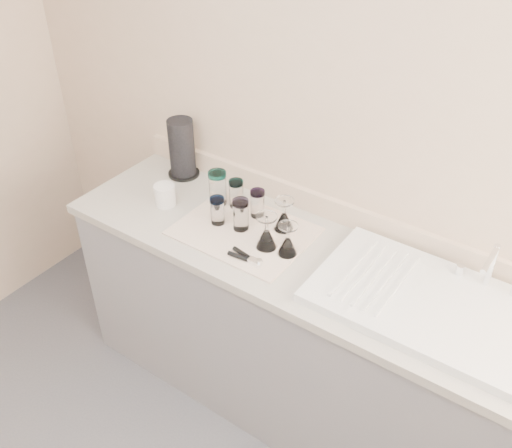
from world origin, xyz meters
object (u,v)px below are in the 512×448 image
Objects in this scene: tumbler_lavender at (241,214)px; goblet_front_left at (266,236)px; can_opener at (246,258)px; paper_towel_roll at (182,149)px; sink_unit at (429,303)px; white_mug at (165,195)px; goblet_back_left at (284,219)px; tumbler_teal at (218,188)px; tumbler_blue at (217,210)px; tumbler_cyan at (236,193)px; tumbler_purple at (257,203)px; goblet_front_right at (288,244)px.

goblet_front_left reaches higher than tumbler_lavender.
can_opener is 0.52× the size of paper_towel_roll.
sink_unit is 5.86× the size of white_mug.
tumbler_teal is at bearing -179.25° from goblet_back_left.
tumbler_blue is 0.43× the size of paper_towel_roll.
tumbler_teal is 1.06× the size of goblet_front_left.
tumbler_cyan is (-0.94, 0.12, 0.05)m from sink_unit.
paper_towel_roll reaches higher than white_mug.
goblet_back_left is 0.26m from can_opener.
can_opener is at bearing -63.64° from tumbler_purple.
goblet_front_left is at bearing 80.32° from can_opener.
tumbler_cyan is at bearing -12.21° from paper_towel_roll.
tumbler_teal reaches higher than tumbler_lavender.
tumbler_lavender is 0.49× the size of paper_towel_roll.
sink_unit is 5.88× the size of goblet_front_right.
paper_towel_roll is at bearing 157.34° from tumbler_lavender.
tumbler_teal is 1.11× the size of goblet_back_left.
can_opener is (0.24, -0.13, -0.05)m from tumbler_blue.
can_opener is (0.14, -0.27, -0.05)m from tumbler_purple.
tumbler_lavender is 0.17m from goblet_front_left.
goblet_front_right is at bearing 7.43° from goblet_front_left.
white_mug is (-0.65, -0.00, -0.01)m from goblet_front_right.
tumbler_lavender is 0.25m from goblet_front_right.
goblet_front_right is 0.65m from white_mug.
tumbler_teal is 1.07× the size of can_opener.
can_opener is at bearing -99.68° from goblet_front_left.
tumbler_cyan is at bearing 29.84° from white_mug.
tumbler_cyan is 0.89× the size of goblet_back_left.
goblet_front_right reaches higher than tumbler_cyan.
goblet_front_right is 0.48× the size of paper_towel_roll.
tumbler_lavender reaches higher than can_opener.
goblet_back_left is at bearing 127.71° from goblet_front_right.
tumbler_blue is 0.82× the size of goblet_front_left.
tumbler_lavender is 0.92× the size of goblet_front_left.
white_mug is 0.49× the size of paper_towel_roll.
tumbler_cyan is 0.85× the size of goblet_front_left.
tumbler_teal reaches higher than can_opener.
tumbler_blue reaches higher than white_mug.
tumbler_purple is at bearing 52.38° from tumbler_blue.
tumbler_purple is 0.15m from goblet_back_left.
sink_unit is 5.38× the size of goblet_front_left.
tumbler_blue is at bearing 175.78° from goblet_front_left.
goblet_front_left is (0.16, -0.04, -0.02)m from tumbler_lavender.
tumbler_lavender and goblet_front_right have the same top height.
tumbler_cyan is 0.32m from white_mug.
tumbler_purple is 0.44× the size of paper_towel_roll.
goblet_front_left is 0.56m from white_mug.
goblet_back_left is 1.04× the size of goblet_front_right.
sink_unit is 5.64× the size of goblet_back_left.
goblet_back_left is at bearing 25.90° from tumbler_blue.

